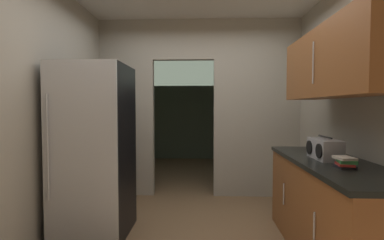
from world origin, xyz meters
name	(u,v)px	position (x,y,z in m)	size (l,w,h in m)	color
kitchen_partition	(204,102)	(0.07, 1.62, 1.43)	(3.01, 0.12, 2.66)	#ADA899
adjoining_room_shell	(200,108)	(0.00, 3.74, 1.33)	(3.01, 3.26, 2.66)	slate
kitchen_flank_left	(10,110)	(-1.56, -0.44, 1.33)	(0.10, 4.12, 2.66)	#ADA899
refrigerator	(95,151)	(-1.08, 0.18, 0.89)	(0.70, 0.78, 1.79)	black
lower_cabinet_run	(331,210)	(1.20, -0.26, 0.44)	(0.62, 1.87, 0.88)	brown
upper_cabinet_counterside	(335,63)	(1.20, -0.26, 1.74)	(0.36, 1.68, 0.60)	brown
boombox	(325,149)	(1.16, -0.17, 0.97)	(0.20, 0.39, 0.21)	#B2B2B7
book_stack	(345,163)	(1.16, -0.56, 0.93)	(0.16, 0.18, 0.09)	black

